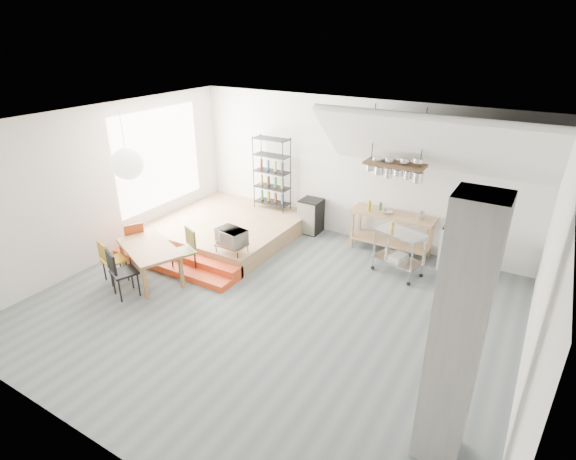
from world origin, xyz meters
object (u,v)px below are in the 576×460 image
Objects in this scene: mini_fridge at (311,216)px; rolling_cart at (399,247)px; stove at (457,246)px; dining_table at (149,250)px.

rolling_cart is at bearing -20.13° from mini_fridge.
stove is 1.14× the size of rolling_cart.
stove is 6.15m from dining_table.
rolling_cart is 2.62m from mini_fridge.
stove is at bearing 58.60° from dining_table.
stove reaches higher than dining_table.
stove is at bearing -0.74° from mini_fridge.
rolling_cart is (4.09, 2.67, -0.03)m from dining_table.
mini_fridge is at bearing 175.73° from rolling_cart.
rolling_cart is at bearing -137.92° from stove.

